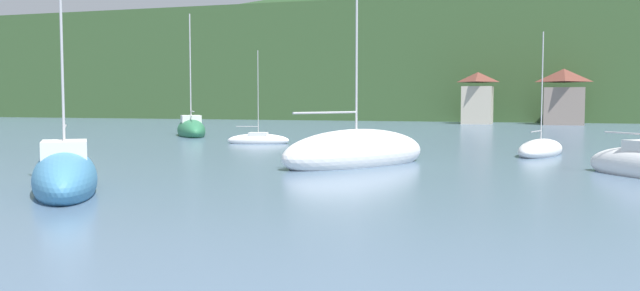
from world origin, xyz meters
TOP-DOWN VIEW (x-y plane):
  - wooded_hillside at (4.36, 152.05)m, footprint 352.00×74.67m
  - shore_building_west at (0.00, 103.00)m, footprint 3.63×5.03m
  - shore_building_westcentral at (9.76, 103.42)m, footprint 4.62×5.92m
  - sailboat_mid_0 at (-7.71, 38.06)m, footprint 5.81×6.75m
  - sailboat_far_1 at (6.94, 57.46)m, footprint 3.20×5.64m
  - sailboat_far_2 at (-10.98, 61.43)m, footprint 4.30×2.08m
  - sailboat_mid_5 at (-1.03, 49.32)m, footprint 6.55×8.44m
  - sailboat_far_9 at (-19.95, 68.59)m, footprint 6.27×7.90m

SIDE VIEW (x-z plane):
  - sailboat_far_2 at x=-10.98m, z-range -2.99..3.47m
  - sailboat_far_1 at x=6.94m, z-range -3.14..3.69m
  - sailboat_mid_0 at x=-7.71m, z-range -4.84..5.82m
  - sailboat_far_9 at x=-19.95m, z-range -4.67..5.65m
  - sailboat_mid_5 at x=-1.03m, z-range -5.64..6.68m
  - shore_building_west at x=0.00m, z-range -0.09..6.13m
  - shore_building_westcentral at x=9.76m, z-range -0.09..6.42m
  - wooded_hillside at x=4.36m, z-range -14.58..28.34m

